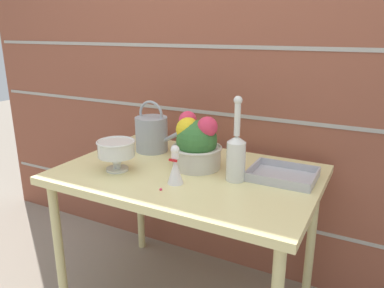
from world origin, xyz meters
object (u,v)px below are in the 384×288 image
at_px(wire_tray, 283,176).
at_px(flower_planter, 196,144).
at_px(watering_can, 152,133).
at_px(crystal_pedestal_bowl, 116,150).
at_px(glass_decanter, 236,154).
at_px(figurine_vase, 175,168).

bearing_deg(wire_tray, flower_planter, -172.19).
xyz_separation_m(watering_can, wire_tray, (0.72, -0.06, -0.09)).
height_order(crystal_pedestal_bowl, flower_planter, flower_planter).
height_order(glass_decanter, figurine_vase, glass_decanter).
distance_m(watering_can, figurine_vase, 0.47).
distance_m(glass_decanter, wire_tray, 0.24).
relative_size(flower_planter, wire_tray, 0.92).
bearing_deg(figurine_vase, wire_tray, 34.69).
bearing_deg(flower_planter, watering_can, 160.39).
bearing_deg(glass_decanter, wire_tray, 34.72).
xyz_separation_m(crystal_pedestal_bowl, wire_tray, (0.70, 0.26, -0.09)).
bearing_deg(flower_planter, glass_decanter, -16.76).
distance_m(crystal_pedestal_bowl, figurine_vase, 0.32).
bearing_deg(crystal_pedestal_bowl, glass_decanter, 14.81).
height_order(glass_decanter, wire_tray, glass_decanter).
xyz_separation_m(flower_planter, wire_tray, (0.40, 0.05, -0.11)).
distance_m(figurine_vase, wire_tray, 0.48).
xyz_separation_m(crystal_pedestal_bowl, glass_decanter, (0.53, 0.14, 0.02)).
bearing_deg(watering_can, glass_decanter, -18.46).
bearing_deg(watering_can, figurine_vase, -44.61).
bearing_deg(figurine_vase, glass_decanter, 34.66).
xyz_separation_m(watering_can, flower_planter, (0.32, -0.11, 0.02)).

